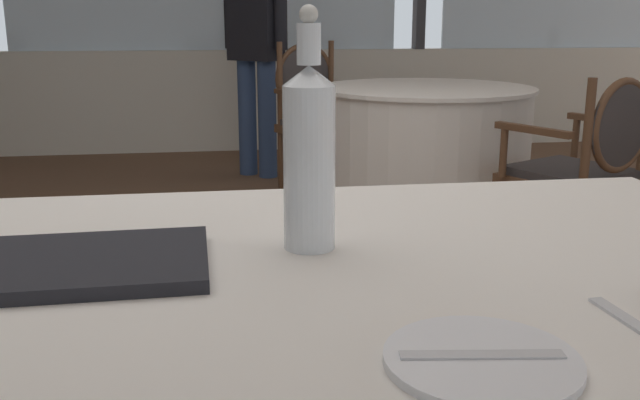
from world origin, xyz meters
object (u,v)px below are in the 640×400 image
at_px(dining_chair_1_0, 588,161).
at_px(diner_person_0, 255,40).
at_px(dining_chair_1_1, 316,107).
at_px(water_bottle, 309,153).
at_px(menu_book, 96,263).
at_px(side_plate, 482,360).

bearing_deg(dining_chair_1_0, diner_person_0, 1.06).
bearing_deg(dining_chair_1_0, dining_chair_1_1, -0.00).
bearing_deg(water_bottle, dining_chair_1_0, 50.23).
height_order(menu_book, dining_chair_1_1, dining_chair_1_1).
distance_m(side_plate, menu_book, 0.56).
xyz_separation_m(dining_chair_1_0, dining_chair_1_1, (-0.91, 1.77, 0.03)).
distance_m(water_bottle, dining_chair_1_0, 2.22).
height_order(water_bottle, dining_chair_1_0, water_bottle).
height_order(dining_chair_1_1, diner_person_0, diner_person_0).
xyz_separation_m(water_bottle, dining_chair_1_0, (1.40, 1.68, -0.39)).
bearing_deg(menu_book, water_bottle, 8.49).
relative_size(side_plate, dining_chair_1_1, 0.21).
xyz_separation_m(menu_book, diner_person_0, (0.46, 4.07, 0.19)).
relative_size(water_bottle, diner_person_0, 0.22).
height_order(side_plate, dining_chair_1_1, dining_chair_1_1).
xyz_separation_m(menu_book, dining_chair_1_1, (0.81, 3.51, -0.22)).
relative_size(water_bottle, dining_chair_1_0, 0.41).
height_order(dining_chair_1_0, diner_person_0, diner_person_0).
bearing_deg(dining_chair_1_0, menu_book, 108.24).
height_order(side_plate, menu_book, menu_book).
xyz_separation_m(water_bottle, menu_book, (-0.31, -0.06, -0.14)).
bearing_deg(menu_book, dining_chair_1_0, 43.72).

